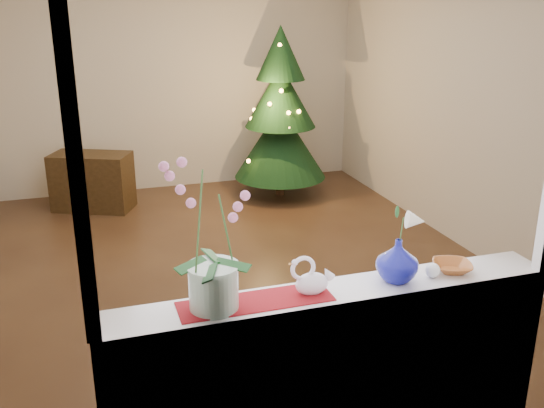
% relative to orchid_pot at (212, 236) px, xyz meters
% --- Properties ---
extents(ground, '(5.00, 5.00, 0.00)m').
position_rel_orchid_pot_xyz_m(ground, '(0.57, 2.37, -1.26)').
color(ground, '#372216').
rests_on(ground, ground).
extents(wall_back, '(4.50, 0.10, 2.70)m').
position_rel_orchid_pot_xyz_m(wall_back, '(0.57, 4.87, 0.09)').
color(wall_back, beige).
rests_on(wall_back, ground).
extents(wall_front, '(4.50, 0.10, 2.70)m').
position_rel_orchid_pot_xyz_m(wall_front, '(0.57, -0.13, 0.09)').
color(wall_front, beige).
rests_on(wall_front, ground).
extents(wall_right, '(0.10, 5.00, 2.70)m').
position_rel_orchid_pot_xyz_m(wall_right, '(2.82, 2.37, 0.09)').
color(wall_right, beige).
rests_on(wall_right, ground).
extents(window_apron, '(2.20, 0.08, 0.88)m').
position_rel_orchid_pot_xyz_m(window_apron, '(0.57, -0.09, -0.82)').
color(window_apron, white).
rests_on(window_apron, ground).
extents(windowsill, '(2.20, 0.26, 0.04)m').
position_rel_orchid_pot_xyz_m(windowsill, '(0.57, 0.00, -0.36)').
color(windowsill, white).
rests_on(windowsill, window_apron).
extents(window_frame, '(2.22, 0.06, 1.60)m').
position_rel_orchid_pot_xyz_m(window_frame, '(0.57, -0.10, 0.44)').
color(window_frame, white).
rests_on(window_frame, windowsill).
extents(runner, '(0.70, 0.20, 0.01)m').
position_rel_orchid_pot_xyz_m(runner, '(0.19, 0.00, -0.34)').
color(runner, maroon).
rests_on(runner, windowsill).
extents(orchid_pot, '(0.27, 0.27, 0.69)m').
position_rel_orchid_pot_xyz_m(orchid_pot, '(0.00, 0.00, 0.00)').
color(orchid_pot, white).
rests_on(orchid_pot, windowsill).
extents(swan, '(0.22, 0.10, 0.18)m').
position_rel_orchid_pot_xyz_m(swan, '(0.46, -0.00, -0.25)').
color(swan, white).
rests_on(swan, windowsill).
extents(blue_vase, '(0.29, 0.29, 0.24)m').
position_rel_orchid_pot_xyz_m(blue_vase, '(0.89, 0.00, -0.22)').
color(blue_vase, '#080B67').
rests_on(blue_vase, windowsill).
extents(lily, '(0.13, 0.08, 0.18)m').
position_rel_orchid_pot_xyz_m(lily, '(0.89, 0.00, -0.01)').
color(lily, beige).
rests_on(lily, blue_vase).
extents(paperweight, '(0.08, 0.08, 0.07)m').
position_rel_orchid_pot_xyz_m(paperweight, '(1.08, -0.02, -0.31)').
color(paperweight, white).
rests_on(paperweight, windowsill).
extents(amber_dish, '(0.21, 0.21, 0.04)m').
position_rel_orchid_pot_xyz_m(amber_dish, '(1.21, 0.01, -0.32)').
color(amber_dish, '#954F20').
rests_on(amber_dish, windowsill).
extents(xmas_tree, '(1.22, 1.22, 1.93)m').
position_rel_orchid_pot_xyz_m(xmas_tree, '(1.69, 4.14, -0.30)').
color(xmas_tree, '#13321A').
rests_on(xmas_tree, ground).
extents(side_table, '(0.93, 0.72, 0.62)m').
position_rel_orchid_pot_xyz_m(side_table, '(-0.41, 4.28, -0.95)').
color(side_table, black).
rests_on(side_table, ground).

